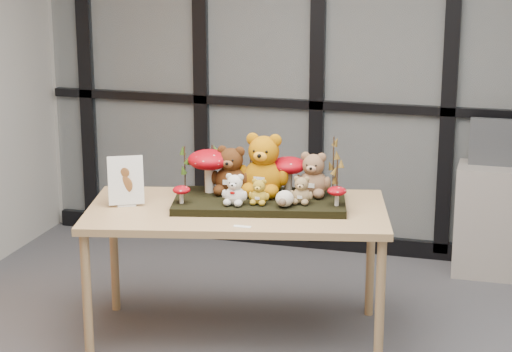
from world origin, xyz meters
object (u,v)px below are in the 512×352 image
(sign_holder, at_px, (126,183))
(mushroom_back_left, at_px, (209,169))
(display_table, at_px, (237,220))
(bear_beige_small, at_px, (302,188))
(plush_cream_hedgehog, at_px, (285,198))
(cabinet, at_px, (498,221))
(mushroom_back_right, at_px, (288,173))
(bear_brown_medium, at_px, (231,167))
(diorama_tray, at_px, (260,202))
(bear_tan_back, at_px, (313,172))
(mushroom_front_right, at_px, (337,195))
(bear_pooh_yellow, at_px, (264,161))
(monitor, at_px, (504,143))
(mushroom_front_left, at_px, (181,194))
(bear_white_bow, at_px, (235,187))
(bear_small_yellow, at_px, (259,190))

(sign_holder, bearing_deg, mushroom_back_left, 5.49)
(display_table, relative_size, bear_beige_small, 10.62)
(sign_holder, bearing_deg, plush_cream_hedgehog, -20.76)
(plush_cream_hedgehog, bearing_deg, cabinet, 39.89)
(mushroom_back_right, bearing_deg, bear_brown_medium, -161.78)
(display_table, relative_size, cabinet, 2.38)
(diorama_tray, height_order, bear_tan_back, bear_tan_back)
(display_table, bearing_deg, bear_beige_small, -3.90)
(display_table, xyz_separation_m, bear_tan_back, (0.38, 0.22, 0.24))
(plush_cream_hedgehog, height_order, mushroom_front_right, mushroom_front_right)
(bear_pooh_yellow, height_order, plush_cream_hedgehog, bear_pooh_yellow)
(mushroom_back_left, bearing_deg, sign_holder, -148.17)
(bear_pooh_yellow, bearing_deg, bear_beige_small, -40.31)
(bear_brown_medium, bearing_deg, mushroom_back_left, 172.25)
(display_table, xyz_separation_m, monitor, (1.37, 1.43, 0.20))
(mushroom_back_right, xyz_separation_m, mushroom_front_left, (-0.50, -0.36, -0.06))
(mushroom_back_right, bearing_deg, bear_beige_small, -57.53)
(mushroom_front_left, bearing_deg, bear_white_bow, 11.85)
(bear_tan_back, relative_size, cabinet, 0.36)
(bear_white_bow, xyz_separation_m, cabinet, (1.37, 1.47, -0.53))
(bear_brown_medium, distance_m, sign_holder, 0.59)
(bear_brown_medium, distance_m, mushroom_front_left, 0.34)
(bear_beige_small, bearing_deg, monitor, 40.47)
(bear_brown_medium, height_order, bear_tan_back, bear_brown_medium)
(diorama_tray, height_order, bear_white_bow, bear_white_bow)
(diorama_tray, height_order, mushroom_front_left, mushroom_front_left)
(cabinet, bearing_deg, bear_beige_small, -127.13)
(bear_beige_small, distance_m, monitor, 1.71)
(bear_tan_back, bearing_deg, diorama_tray, -165.88)
(mushroom_back_right, bearing_deg, plush_cream_hedgehog, -80.20)
(sign_holder, relative_size, cabinet, 0.37)
(display_table, distance_m, monitor, 1.99)
(bear_pooh_yellow, relative_size, bear_white_bow, 2.02)
(bear_beige_small, xyz_separation_m, monitor, (1.03, 1.37, 0.01))
(display_table, relative_size, mushroom_front_right, 15.43)
(bear_white_bow, bearing_deg, mushroom_back_left, 124.42)
(bear_tan_back, xyz_separation_m, plush_cream_hedgehog, (-0.10, -0.25, -0.09))
(bear_tan_back, distance_m, sign_holder, 1.03)
(bear_white_bow, bearing_deg, bear_pooh_yellow, 55.78)
(bear_tan_back, bearing_deg, mushroom_front_left, -164.97)
(display_table, bearing_deg, sign_holder, 178.21)
(bear_small_yellow, bearing_deg, diorama_tray, 91.44)
(mushroom_back_right, bearing_deg, mushroom_front_right, -29.93)
(bear_beige_small, xyz_separation_m, mushroom_front_left, (-0.62, -0.17, -0.03))
(diorama_tray, distance_m, bear_pooh_yellow, 0.23)
(display_table, distance_m, bear_white_bow, 0.21)
(bear_pooh_yellow, bearing_deg, mushroom_back_right, 12.99)
(bear_small_yellow, xyz_separation_m, mushroom_front_right, (0.41, 0.08, -0.02))
(diorama_tray, bearing_deg, monitor, 33.81)
(bear_tan_back, distance_m, mushroom_front_right, 0.24)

